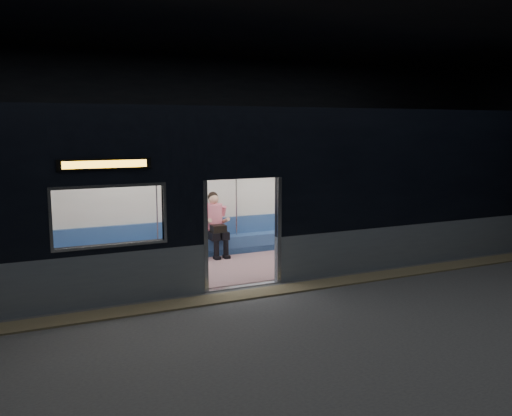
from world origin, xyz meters
TOP-DOWN VIEW (x-y plane):
  - station_floor at (0.00, 0.00)m, footprint 24.00×14.00m
  - station_envelope at (0.00, 0.00)m, footprint 24.00×14.00m
  - tactile_strip at (0.00, 0.55)m, footprint 22.80×0.50m
  - metro_car at (-0.00, 2.54)m, footprint 18.00×3.04m
  - passenger at (0.37, 3.55)m, footprint 0.44×0.76m
  - handbag at (0.37, 3.30)m, footprint 0.40×0.37m
  - transit_map at (3.57, 3.85)m, footprint 0.92×0.03m

SIDE VIEW (x-z plane):
  - station_floor at x=0.00m, z-range -0.01..0.00m
  - tactile_strip at x=0.00m, z-range 0.00..0.03m
  - handbag at x=0.37m, z-range 0.62..0.78m
  - passenger at x=0.37m, z-range 0.11..1.57m
  - transit_map at x=3.57m, z-range 1.15..1.75m
  - metro_car at x=0.00m, z-range 0.17..3.52m
  - station_envelope at x=0.00m, z-range 1.16..6.16m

